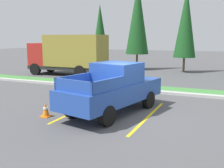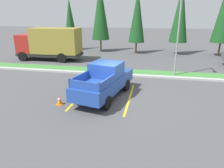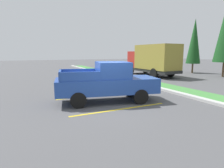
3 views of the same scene
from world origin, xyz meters
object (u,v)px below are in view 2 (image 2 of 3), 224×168
Objects in this scene: street_light at (179,25)px; cypress_tree_left_inner at (100,10)px; cypress_tree_right_inner at (180,13)px; cargo_truck_distant at (50,43)px; pickup_truck_main at (105,80)px; cypress_tree_leftmost at (70,20)px; cypress_tree_center at (137,16)px; traffic_cone at (59,100)px.

cypress_tree_left_inner is (-8.70, 9.95, 1.10)m from street_light.
cypress_tree_left_inner is 1.05× the size of cypress_tree_right_inner.
street_light is at bearing -16.27° from cargo_truck_distant.
pickup_truck_main is at bearing -110.17° from cypress_tree_right_inner.
cypress_tree_leftmost is at bearing 178.56° from cypress_tree_right_inner.
cypress_tree_leftmost is at bearing 176.20° from cypress_tree_center.
pickup_truck_main is 0.66× the size of cypress_tree_right_inner.
cypress_tree_leftmost reaches higher than cargo_truck_distant.
pickup_truck_main is 7.70m from street_light.
street_light is 0.91× the size of cypress_tree_center.
traffic_cone is (-7.82, -16.91, -4.60)m from cypress_tree_right_inner.
cypress_tree_left_inner is 1.14× the size of cypress_tree_center.
traffic_cone is at bearing -133.80° from street_light.
cypress_tree_center is (8.92, -0.59, 0.60)m from cypress_tree_leftmost.
pickup_truck_main is 15.38m from cypress_tree_center.
cypress_tree_leftmost is at bearing 141.85° from street_light.
cypress_tree_left_inner is 4.75m from cypress_tree_center.
cypress_tree_leftmost reaches higher than pickup_truck_main.
cargo_truck_distant is 8.11m from cypress_tree_left_inner.
cargo_truck_distant is 0.98× the size of street_light.
cypress_tree_leftmost is at bearing 92.24° from cargo_truck_distant.
cypress_tree_left_inner is at bearing 175.27° from cypress_tree_center.
pickup_truck_main is 0.79× the size of street_light.
cypress_tree_center is at bearing -3.80° from cypress_tree_leftmost.
street_light is at bearing 46.20° from traffic_cone.
cargo_truck_distant is at bearing 163.73° from street_light.
pickup_truck_main is at bearing -130.30° from street_light.
cypress_tree_right_inner is 19.18m from traffic_cone.
cypress_tree_center reaches higher than street_light.
pickup_truck_main is 16.42m from cypress_tree_left_inner.
cypress_tree_right_inner is at bearing 69.83° from pickup_truck_main.
cypress_tree_leftmost is at bearing 118.21° from pickup_truck_main.
cypress_tree_left_inner is (3.98, 6.25, 3.30)m from cargo_truck_distant.
pickup_truck_main is at bearing 37.32° from traffic_cone.
cargo_truck_distant is 0.83× the size of cypress_tree_right_inner.
cypress_tree_center is 0.93× the size of cypress_tree_right_inner.
pickup_truck_main is 0.63× the size of cypress_tree_left_inner.
street_light reaches higher than cargo_truck_distant.
cypress_tree_leftmost is (-12.93, 10.15, -0.12)m from street_light.
cypress_tree_leftmost is 4.40m from cypress_tree_left_inner.
cypress_tree_center is (0.58, 14.96, 3.49)m from pickup_truck_main.
street_light is at bearing 49.70° from pickup_truck_main.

